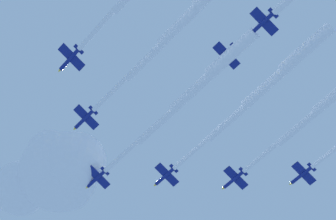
{
  "coord_description": "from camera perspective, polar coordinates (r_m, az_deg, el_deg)",
  "views": [
    {
      "loc": [
        -56.9,
        91.24,
        32.0
      ],
      "look_at": [
        0.0,
        0.0,
        190.18
      ],
      "focal_mm": 71.35,
      "sensor_mm": 36.0,
      "label": 1
    }
  ],
  "objects": [
    {
      "name": "jet_starboard_inner",
      "position": [
        188.72,
        8.52,
        2.18
      ],
      "size": [
        70.46,
        26.14,
        4.52
      ],
      "color": "navy"
    },
    {
      "name": "jet_lead",
      "position": [
        186.4,
        2.31,
        1.86
      ],
      "size": [
        70.8,
        24.93,
        4.47
      ],
      "color": "navy"
    },
    {
      "name": "jet_port_inner",
      "position": [
        178.37,
        1.23,
        7.58
      ],
      "size": [
        68.15,
        24.46,
        4.47
      ],
      "color": "navy"
    },
    {
      "name": "cloud_puff",
      "position": [
        221.48,
        -9.51,
        -5.31
      ],
      "size": [
        42.36,
        28.89,
        26.56
      ],
      "color": "white"
    }
  ]
}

